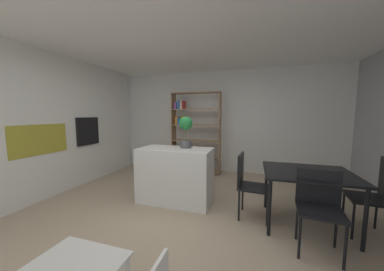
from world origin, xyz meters
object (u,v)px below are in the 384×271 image
object	(u,v)px
built_in_oven	(88,131)
potted_plant_on_island	(186,129)
dining_chair_near	(319,202)
dining_chair_window_side	(378,191)
open_bookshelf	(191,133)
dining_table	(307,177)
kitchen_island	(175,175)
dining_chair_island_side	(248,180)

from	to	relation	value
built_in_oven	potted_plant_on_island	size ratio (longest dim) A/B	1.11
built_in_oven	dining_chair_near	world-z (taller)	built_in_oven
dining_chair_window_side	open_bookshelf	bearing A→B (deg)	-117.82
open_bookshelf	dining_chair_near	xyz separation A→B (m)	(2.26, -2.48, -0.48)
potted_plant_on_island	open_bookshelf	xyz separation A→B (m)	(-0.44, 1.70, -0.24)
dining_table	dining_chair_window_side	size ratio (longest dim) A/B	1.13
potted_plant_on_island	dining_chair_near	world-z (taller)	potted_plant_on_island
kitchen_island	potted_plant_on_island	size ratio (longest dim) A/B	2.29
dining_chair_window_side	dining_chair_near	world-z (taller)	dining_chair_window_side
potted_plant_on_island	built_in_oven	bearing A→B (deg)	174.12
potted_plant_on_island	dining_chair_near	size ratio (longest dim) A/B	0.61
built_in_oven	kitchen_island	xyz separation A→B (m)	(2.20, -0.36, -0.68)
built_in_oven	kitchen_island	world-z (taller)	built_in_oven
dining_chair_window_side	dining_chair_near	bearing A→B (deg)	-52.04
potted_plant_on_island	dining_chair_island_side	bearing A→B (deg)	-15.31
open_bookshelf	dining_table	xyz separation A→B (m)	(2.25, -1.99, -0.34)
kitchen_island	dining_table	world-z (taller)	kitchen_island
open_bookshelf	kitchen_island	bearing A→B (deg)	-81.03
dining_chair_island_side	open_bookshelf	bearing A→B (deg)	41.99
dining_chair_near	dining_chair_island_side	bearing A→B (deg)	153.54
dining_chair_window_side	dining_table	bearing A→B (deg)	-85.01
dining_chair_near	dining_table	bearing A→B (deg)	97.30
built_in_oven	dining_chair_window_side	size ratio (longest dim) A/B	0.61
potted_plant_on_island	dining_chair_window_side	bearing A→B (deg)	-6.76
dining_table	dining_chair_window_side	world-z (taller)	dining_chair_window_side
kitchen_island	dining_chair_near	world-z (taller)	kitchen_island
built_in_oven	dining_table	bearing A→B (deg)	-7.36
kitchen_island	potted_plant_on_island	xyz separation A→B (m)	(0.15, 0.12, 0.79)
potted_plant_on_island	dining_table	distance (m)	1.93
dining_chair_window_side	dining_chair_island_side	world-z (taller)	dining_chair_window_side
built_in_oven	kitchen_island	bearing A→B (deg)	-9.30
dining_chair_window_side	dining_chair_near	xyz separation A→B (m)	(-0.76, -0.48, -0.03)
potted_plant_on_island	open_bookshelf	world-z (taller)	open_bookshelf
dining_table	dining_chair_island_side	xyz separation A→B (m)	(-0.77, 0.01, -0.13)
built_in_oven	dining_chair_window_side	distance (m)	4.99
built_in_oven	open_bookshelf	xyz separation A→B (m)	(1.91, 1.45, -0.13)
built_in_oven	dining_table	distance (m)	4.22
dining_chair_island_side	dining_chair_window_side	bearing A→B (deg)	-85.55
dining_table	potted_plant_on_island	bearing A→B (deg)	170.74
dining_chair_window_side	built_in_oven	bearing A→B (deg)	-90.60
dining_table	dining_chair_near	world-z (taller)	dining_chair_near
kitchen_island	open_bookshelf	distance (m)	1.92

